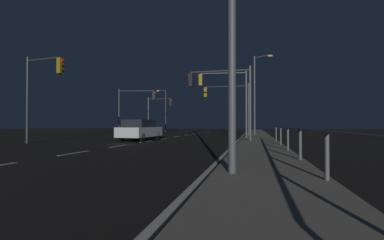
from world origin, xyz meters
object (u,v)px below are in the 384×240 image
at_px(traffic_light_mid_left, 225,90).
at_px(traffic_light_mid_right, 135,102).
at_px(street_lamp_far_end, 257,88).
at_px(traffic_light_far_center, 228,99).
at_px(street_lamp_median, 164,106).
at_px(traffic_light_near_left, 42,82).
at_px(traffic_light_far_left, 221,88).
at_px(car, 140,130).
at_px(traffic_light_overhead_east, 159,108).

relative_size(traffic_light_mid_left, traffic_light_mid_right, 1.08).
xyz_separation_m(traffic_light_mid_right, street_lamp_far_end, (13.19, 1.14, 1.37)).
bearing_deg(traffic_light_far_center, street_lamp_median, 126.16).
height_order(traffic_light_near_left, street_lamp_median, street_lamp_median).
xyz_separation_m(traffic_light_far_center, traffic_light_mid_right, (-10.35, 1.27, -0.08)).
height_order(traffic_light_mid_left, street_lamp_far_end, street_lamp_far_end).
bearing_deg(traffic_light_far_left, street_lamp_far_end, 76.84).
height_order(car, traffic_light_mid_left, traffic_light_mid_left).
relative_size(traffic_light_near_left, street_lamp_median, 0.81).
bearing_deg(traffic_light_far_center, traffic_light_overhead_east, 138.81).
relative_size(traffic_light_mid_left, traffic_light_far_left, 1.12).
xyz_separation_m(traffic_light_overhead_east, traffic_light_far_left, (10.65, -17.42, 0.19)).
relative_size(traffic_light_mid_right, street_lamp_median, 0.74).
distance_m(traffic_light_far_center, traffic_light_far_left, 8.39).
distance_m(traffic_light_far_left, street_lamp_far_end, 11.16).
bearing_deg(car, traffic_light_mid_right, 116.13).
bearing_deg(traffic_light_near_left, traffic_light_mid_left, 35.88).
xyz_separation_m(car, traffic_light_mid_left, (5.96, 3.67, 3.26)).
distance_m(traffic_light_near_left, street_lamp_median, 28.83).
height_order(traffic_light_near_left, street_lamp_far_end, street_lamp_far_end).
bearing_deg(traffic_light_mid_left, traffic_light_near_left, -144.12).
distance_m(street_lamp_far_end, street_lamp_median, 20.58).
height_order(traffic_light_mid_left, traffic_light_overhead_east, traffic_light_mid_left).
bearing_deg(street_lamp_far_end, traffic_light_near_left, -132.65).
bearing_deg(traffic_light_far_center, traffic_light_mid_left, -87.41).
bearing_deg(traffic_light_near_left, traffic_light_overhead_east, 89.12).
xyz_separation_m(car, street_lamp_far_end, (8.61, 10.48, 4.23)).
bearing_deg(car, street_lamp_median, 104.42).
bearing_deg(traffic_light_overhead_east, traffic_light_far_center, -41.19).
bearing_deg(traffic_light_near_left, traffic_light_mid_right, 88.69).
height_order(traffic_light_overhead_east, street_lamp_median, street_lamp_median).
height_order(car, street_lamp_median, street_lamp_median).
distance_m(traffic_light_near_left, traffic_light_far_left, 11.63).
bearing_deg(street_lamp_median, traffic_light_far_left, -63.53).
distance_m(traffic_light_overhead_east, street_lamp_far_end, 14.82).
relative_size(traffic_light_mid_right, street_lamp_far_end, 0.63).
xyz_separation_m(traffic_light_far_left, street_lamp_median, (-12.41, 24.93, 0.49)).
bearing_deg(traffic_light_overhead_east, traffic_light_mid_right, -90.13).
bearing_deg(car, traffic_light_overhead_east, 104.94).
bearing_deg(car, traffic_light_far_center, 54.44).
bearing_deg(traffic_light_mid_left, traffic_light_overhead_east, 128.09).
bearing_deg(traffic_light_overhead_east, street_lamp_median, 103.24).
distance_m(traffic_light_overhead_east, traffic_light_mid_right, 7.77).
distance_m(traffic_light_far_center, street_lamp_far_end, 3.94).
distance_m(traffic_light_mid_left, street_lamp_far_end, 7.36).
height_order(car, street_lamp_far_end, street_lamp_far_end).
distance_m(car, street_lamp_far_end, 14.20).
xyz_separation_m(traffic_light_far_left, traffic_light_mid_right, (-10.66, 9.66, -0.02)).
height_order(traffic_light_far_left, traffic_light_mid_right, traffic_light_mid_right).
bearing_deg(street_lamp_median, traffic_light_mid_left, -59.59).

